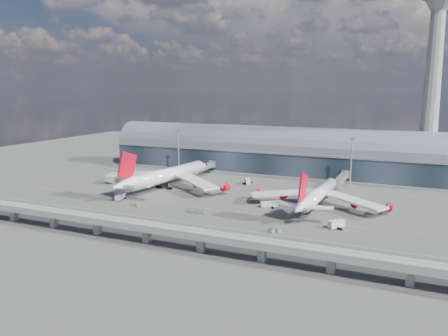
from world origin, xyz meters
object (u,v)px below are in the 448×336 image
at_px(floodlight_mast_right, 351,161).
at_px(airliner_right, 318,196).
at_px(control_tower, 432,85).
at_px(airliner_left, 166,175).
at_px(service_truck_2, 269,204).
at_px(service_truck_1, 121,193).
at_px(floodlight_mast_left, 178,150).
at_px(service_truck_0, 120,197).
at_px(cargo_train_2, 275,230).
at_px(service_truck_5, 248,181).
at_px(service_truck_3, 336,224).
at_px(cargo_train_0, 135,205).
at_px(cargo_train_1, 196,211).
at_px(service_truck_4, 330,187).

relative_size(floodlight_mast_right, airliner_right, 0.41).
xyz_separation_m(control_tower, airliner_left, (-120.78, -66.48, -45.12)).
relative_size(airliner_right, service_truck_2, 8.72).
bearing_deg(service_truck_1, floodlight_mast_left, 1.21).
height_order(airliner_left, service_truck_1, airliner_left).
height_order(control_tower, service_truck_0, control_tower).
relative_size(floodlight_mast_left, cargo_train_2, 5.67).
xyz_separation_m(service_truck_0, service_truck_5, (41.47, 54.73, 0.08)).
bearing_deg(service_truck_3, airliner_right, 157.45).
xyz_separation_m(airliner_right, service_truck_2, (-18.91, -8.18, -3.83)).
relative_size(cargo_train_0, cargo_train_2, 1.01).
relative_size(floodlight_mast_right, airliner_left, 0.34).
bearing_deg(control_tower, cargo_train_0, -138.22).
height_order(service_truck_1, cargo_train_1, service_truck_1).
bearing_deg(control_tower, cargo_train_2, -113.82).
height_order(airliner_right, cargo_train_0, airliner_right).
distance_m(control_tower, cargo_train_1, 141.92).
bearing_deg(control_tower, cargo_train_1, -130.25).
distance_m(airliner_right, service_truck_5, 54.02).
bearing_deg(service_truck_2, service_truck_0, 73.32).
xyz_separation_m(floodlight_mast_left, cargo_train_2, (85.80, -83.47, -12.86)).
height_order(floodlight_mast_left, service_truck_2, floodlight_mast_left).
distance_m(control_tower, cargo_train_2, 132.03).
bearing_deg(service_truck_0, airliner_right, 4.64).
bearing_deg(airliner_right, cargo_train_2, -97.30).
height_order(service_truck_3, service_truck_4, service_truck_4).
bearing_deg(control_tower, service_truck_5, -154.62).
xyz_separation_m(floodlight_mast_right, service_truck_1, (-96.66, -61.33, -12.10)).
bearing_deg(floodlight_mast_left, airliner_right, -25.63).
relative_size(control_tower, airliner_left, 1.38).
relative_size(control_tower, service_truck_1, 19.38).
xyz_separation_m(control_tower, cargo_train_2, (-49.20, -111.47, -50.87)).
height_order(control_tower, service_truck_5, control_tower).
height_order(service_truck_2, cargo_train_2, service_truck_2).
bearing_deg(service_truck_1, service_truck_3, -96.72).
distance_m(service_truck_1, service_truck_2, 70.89).
distance_m(airliner_left, airliner_right, 78.61).
bearing_deg(airliner_left, service_truck_2, -6.39).
relative_size(control_tower, service_truck_0, 15.40).
relative_size(service_truck_5, cargo_train_0, 1.35).
relative_size(control_tower, airliner_right, 1.64).
bearing_deg(cargo_train_0, floodlight_mast_right, -46.67).
relative_size(floodlight_mast_left, airliner_left, 0.34).
relative_size(floodlight_mast_left, cargo_train_1, 2.93).
height_order(service_truck_5, cargo_train_1, service_truck_5).
relative_size(airliner_right, service_truck_1, 11.83).
height_order(airliner_left, service_truck_2, airliner_left).
bearing_deg(cargo_train_2, floodlight_mast_right, 14.65).
relative_size(floodlight_mast_right, service_truck_1, 4.84).
xyz_separation_m(service_truck_4, cargo_train_0, (-71.33, -64.30, -0.78)).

